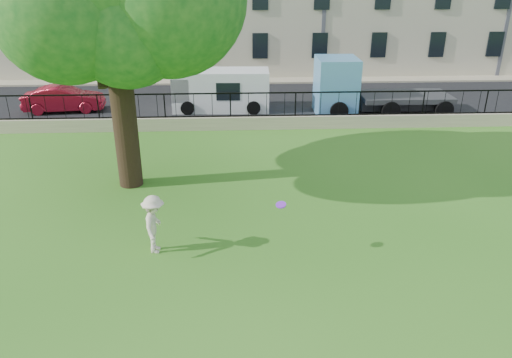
{
  "coord_description": "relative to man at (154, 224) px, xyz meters",
  "views": [
    {
      "loc": [
        0.12,
        -10.33,
        7.19
      ],
      "look_at": [
        0.78,
        3.5,
        1.14
      ],
      "focal_mm": 35.0,
      "sensor_mm": 36.0,
      "label": 1
    }
  ],
  "objects": [
    {
      "name": "sidewalk",
      "position": [
        2.02,
        20.52,
        -0.76
      ],
      "size": [
        60.0,
        1.4,
        0.12
      ],
      "primitive_type": "cube",
      "color": "gray",
      "rests_on": "ground"
    },
    {
      "name": "white_van",
      "position": [
        1.54,
        14.02,
        0.22
      ],
      "size": [
        5.0,
        2.08,
        2.08
      ],
      "primitive_type": "cube",
      "rotation": [
        0.0,
        0.0,
        -0.03
      ],
      "color": "white",
      "rests_on": "street"
    },
    {
      "name": "blue_truck",
      "position": [
        9.73,
        13.02,
        0.6
      ],
      "size": [
        6.77,
        2.47,
        2.83
      ],
      "primitive_type": "cube",
      "rotation": [
        0.0,
        0.0,
        -0.01
      ],
      "color": "#5C9FD7",
      "rests_on": "street"
    },
    {
      "name": "ground",
      "position": [
        2.02,
        -1.38,
        -0.82
      ],
      "size": [
        120.0,
        120.0,
        0.0
      ],
      "primitive_type": "plane",
      "color": "#31711B",
      "rests_on": "ground"
    },
    {
      "name": "street",
      "position": [
        2.02,
        15.32,
        -0.81
      ],
      "size": [
        60.0,
        9.0,
        0.01
      ],
      "primitive_type": "cube",
      "color": "black",
      "rests_on": "ground"
    },
    {
      "name": "retaining_wall",
      "position": [
        2.02,
        10.62,
        -0.52
      ],
      "size": [
        50.0,
        0.4,
        0.6
      ],
      "primitive_type": "cube",
      "color": "gray",
      "rests_on": "ground"
    },
    {
      "name": "iron_railing",
      "position": [
        2.02,
        10.62,
        0.34
      ],
      "size": [
        50.0,
        0.05,
        1.13
      ],
      "color": "black",
      "rests_on": "retaining_wall"
    },
    {
      "name": "red_sedan",
      "position": [
        -6.6,
        14.02,
        -0.15
      ],
      "size": [
        4.14,
        1.8,
        1.32
      ],
      "primitive_type": "imported",
      "rotation": [
        0.0,
        0.0,
        1.67
      ],
      "color": "#AF152A",
      "rests_on": "street"
    },
    {
      "name": "man",
      "position": [
        0.0,
        0.0,
        0.0
      ],
      "size": [
        0.63,
        1.07,
        1.63
      ],
      "primitive_type": "imported",
      "rotation": [
        0.0,
        0.0,
        1.55
      ],
      "color": "beige",
      "rests_on": "ground"
    },
    {
      "name": "frisbee",
      "position": [
        3.32,
        -0.33,
        0.66
      ],
      "size": [
        0.31,
        0.3,
        0.12
      ],
      "primitive_type": "cylinder",
      "rotation": [
        0.21,
        -0.14,
        0.12
      ],
      "color": "#8527E1"
    }
  ]
}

